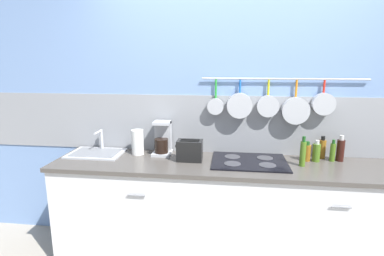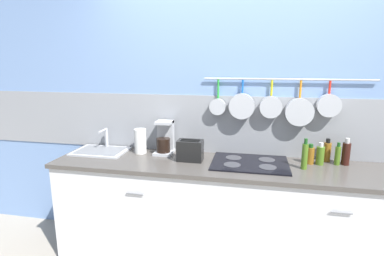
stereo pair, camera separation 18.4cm
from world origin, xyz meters
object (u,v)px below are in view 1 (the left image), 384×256
object	(u,v)px
paper_towel_roll	(138,142)
coffee_maker	(162,140)
bottle_cooking_wine	(307,152)
bottle_sesame_oil	(333,152)
bottle_hot_sauce	(303,153)
bottle_vinegar	(316,152)
toaster	(190,150)
bottle_olive_oil	(340,150)
bottle_dish_soap	(322,148)

from	to	relation	value
paper_towel_roll	coffee_maker	xyz separation A→B (m)	(0.22, 0.04, 0.01)
bottle_cooking_wine	bottle_sesame_oil	size ratio (longest dim) A/B	0.90
bottle_hot_sauce	bottle_sesame_oil	distance (m)	0.32
bottle_vinegar	paper_towel_roll	bearing A→B (deg)	179.73
toaster	bottle_sesame_oil	world-z (taller)	bottle_sesame_oil
coffee_maker	toaster	world-z (taller)	coffee_maker
bottle_hot_sauce	bottle_vinegar	world-z (taller)	bottle_hot_sauce
paper_towel_roll	bottle_vinegar	distance (m)	1.55
bottle_cooking_wine	bottle_vinegar	size ratio (longest dim) A/B	0.91
bottle_cooking_wine	bottle_olive_oil	world-z (taller)	bottle_olive_oil
paper_towel_roll	bottle_cooking_wine	size ratio (longest dim) A/B	1.35
bottle_hot_sauce	bottle_cooking_wine	world-z (taller)	bottle_hot_sauce
coffee_maker	bottle_cooking_wine	size ratio (longest dim) A/B	1.80
bottle_dish_soap	bottle_sesame_oil	size ratio (longest dim) A/B	1.06
bottle_hot_sauce	bottle_olive_oil	size ratio (longest dim) A/B	1.10
bottle_sesame_oil	bottle_olive_oil	world-z (taller)	bottle_olive_oil
bottle_olive_oil	bottle_vinegar	bearing A→B (deg)	-169.71
bottle_dish_soap	toaster	bearing A→B (deg)	-169.59
bottle_hot_sauce	bottle_dish_soap	distance (m)	0.32
bottle_dish_soap	bottle_vinegar	bearing A→B (deg)	-127.43
bottle_cooking_wine	bottle_olive_oil	distance (m)	0.28
paper_towel_roll	bottle_sesame_oil	xyz separation A→B (m)	(1.69, 0.01, -0.03)
coffee_maker	bottle_sesame_oil	xyz separation A→B (m)	(1.47, -0.03, -0.04)
bottle_olive_oil	bottle_dish_soap	bearing A→B (deg)	155.45
paper_towel_roll	bottle_sesame_oil	world-z (taller)	paper_towel_roll
bottle_sesame_oil	bottle_hot_sauce	bearing A→B (deg)	-150.41
paper_towel_roll	bottle_dish_soap	bearing A→B (deg)	3.12
paper_towel_roll	coffee_maker	bearing A→B (deg)	11.33
toaster	bottle_vinegar	bearing A→B (deg)	6.03
bottle_cooking_wine	bottle_sesame_oil	distance (m)	0.21
coffee_maker	bottle_olive_oil	xyz separation A→B (m)	(1.54, -0.01, -0.03)
paper_towel_roll	coffee_maker	world-z (taller)	coffee_maker
bottle_vinegar	bottle_dish_soap	distance (m)	0.12
bottle_olive_oil	coffee_maker	bearing A→B (deg)	179.46
bottle_sesame_oil	bottle_vinegar	bearing A→B (deg)	-170.98
bottle_cooking_wine	bottle_dish_soap	distance (m)	0.18
bottle_cooking_wine	bottle_sesame_oil	world-z (taller)	bottle_sesame_oil
bottle_cooking_wine	bottle_vinegar	xyz separation A→B (m)	(0.08, -0.01, 0.01)
bottle_hot_sauce	toaster	bearing A→B (deg)	178.42
bottle_hot_sauce	bottle_cooking_wine	xyz separation A→B (m)	(0.07, 0.14, -0.03)
bottle_vinegar	bottle_olive_oil	bearing A→B (deg)	10.29
toaster	bottle_vinegar	world-z (taller)	bottle_vinegar
bottle_hot_sauce	bottle_olive_oil	world-z (taller)	bottle_hot_sauce
paper_towel_roll	bottle_dish_soap	xyz separation A→B (m)	(1.63, 0.09, -0.03)
bottle_vinegar	bottle_olive_oil	world-z (taller)	bottle_olive_oil
paper_towel_roll	bottle_dish_soap	world-z (taller)	paper_towel_roll
coffee_maker	bottle_hot_sauce	bearing A→B (deg)	-9.02
toaster	bottle_vinegar	size ratio (longest dim) A/B	1.26
paper_towel_roll	toaster	distance (m)	0.51
bottle_cooking_wine	coffee_maker	bearing A→B (deg)	177.92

